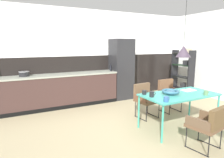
# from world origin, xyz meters

# --- Properties ---
(ground_plane) EXTENTS (8.94, 8.94, 0.00)m
(ground_plane) POSITION_xyz_m (0.00, 0.00, 0.00)
(ground_plane) COLOR tan
(back_wall_splashback_dark) EXTENTS (6.88, 0.12, 1.37)m
(back_wall_splashback_dark) POSITION_xyz_m (0.00, 2.88, 0.69)
(back_wall_splashback_dark) COLOR black
(back_wall_splashback_dark) RESTS_ON ground
(back_wall_panel_upper) EXTENTS (6.88, 0.12, 1.37)m
(back_wall_panel_upper) POSITION_xyz_m (0.00, 2.88, 2.06)
(back_wall_panel_upper) COLOR white
(back_wall_panel_upper) RESTS_ON back_wall_splashback_dark
(kitchen_counter) EXTENTS (3.69, 0.63, 0.91)m
(kitchen_counter) POSITION_xyz_m (-1.46, 2.52, 0.46)
(kitchen_counter) COLOR #3D2926
(kitchen_counter) RESTS_ON ground
(refrigerator_column) EXTENTS (0.63, 0.60, 1.88)m
(refrigerator_column) POSITION_xyz_m (0.71, 2.52, 0.94)
(refrigerator_column) COLOR #232326
(refrigerator_column) RESTS_ON ground
(dining_table) EXTENTS (1.57, 0.80, 0.72)m
(dining_table) POSITION_xyz_m (0.63, -0.02, 0.67)
(dining_table) COLOR teal
(dining_table) RESTS_ON ground
(armchair_by_stool) EXTENTS (0.53, 0.52, 0.79)m
(armchair_by_stool) POSITION_xyz_m (0.39, 0.82, 0.50)
(armchair_by_stool) COLOR brown
(armchair_by_stool) RESTS_ON ground
(armchair_far_side) EXTENTS (0.56, 0.55, 0.75)m
(armchair_far_side) POSITION_xyz_m (0.40, -0.89, 0.48)
(armchair_far_side) COLOR brown
(armchair_far_side) RESTS_ON ground
(armchair_corner_seat) EXTENTS (0.49, 0.47, 0.81)m
(armchair_corner_seat) POSITION_xyz_m (1.20, 0.89, 0.51)
(armchair_corner_seat) COLOR brown
(armchair_corner_seat) RESTS_ON ground
(fruit_bowl) EXTENTS (0.35, 0.35, 0.09)m
(fruit_bowl) POSITION_xyz_m (0.44, 0.04, 0.78)
(fruit_bowl) COLOR #33607F
(fruit_bowl) RESTS_ON dining_table
(open_book) EXTENTS (0.30, 0.20, 0.02)m
(open_book) POSITION_xyz_m (1.03, 0.12, 0.73)
(open_book) COLOR white
(open_book) RESTS_ON dining_table
(mug_glass_clear) EXTENTS (0.12, 0.08, 0.09)m
(mug_glass_clear) POSITION_xyz_m (1.02, -0.33, 0.77)
(mug_glass_clear) COLOR #5B8456
(mug_glass_clear) RESTS_ON dining_table
(mug_white_ceramic) EXTENTS (0.14, 0.09, 0.11)m
(mug_white_ceramic) POSITION_xyz_m (-0.02, 0.06, 0.77)
(mug_white_ceramic) COLOR black
(mug_white_ceramic) RESTS_ON dining_table
(mug_tall_blue) EXTENTS (0.13, 0.08, 0.09)m
(mug_tall_blue) POSITION_xyz_m (-0.04, 0.27, 0.76)
(mug_tall_blue) COLOR black
(mug_tall_blue) RESTS_ON dining_table
(mug_dark_espresso) EXTENTS (0.13, 0.09, 0.09)m
(mug_dark_espresso) POSITION_xyz_m (-0.00, -0.31, 0.77)
(mug_dark_espresso) COLOR #335B93
(mug_dark_espresso) RESTS_ON dining_table
(cooking_pot) EXTENTS (0.26, 0.26, 0.15)m
(cooking_pot) POSITION_xyz_m (-2.12, 2.56, 0.97)
(cooking_pot) COLOR black
(cooking_pot) RESTS_ON kitchen_counter
(bottle_vinegar_dark) EXTENTS (0.06, 0.06, 0.23)m
(bottle_vinegar_dark) POSITION_xyz_m (0.30, 2.45, 1.01)
(bottle_vinegar_dark) COLOR black
(bottle_vinegar_dark) RESTS_ON kitchen_counter
(open_shelf_unit) EXTENTS (0.30, 0.75, 1.59)m
(open_shelf_unit) POSITION_xyz_m (2.66, 1.80, 0.82)
(open_shelf_unit) COLOR black
(open_shelf_unit) RESTS_ON ground
(pendant_lamp_over_table_near) EXTENTS (0.29, 0.29, 1.23)m
(pendant_lamp_over_table_near) POSITION_xyz_m (0.63, -0.05, 1.58)
(pendant_lamp_over_table_near) COLOR black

